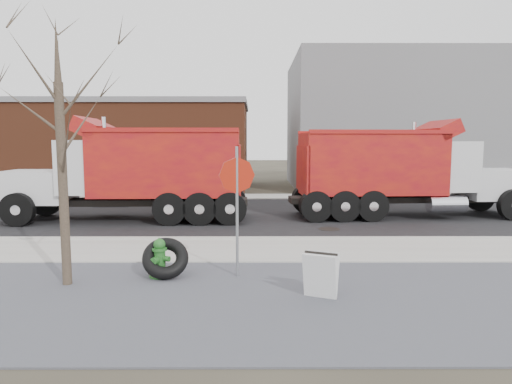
{
  "coord_description": "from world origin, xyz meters",
  "views": [
    {
      "loc": [
        0.56,
        -11.49,
        2.87
      ],
      "look_at": [
        0.59,
        1.79,
        1.4
      ],
      "focal_mm": 32.0,
      "sensor_mm": 36.0,
      "label": 1
    }
  ],
  "objects_px": {
    "fire_hydrant": "(160,260)",
    "dump_truck_red_a": "(400,169)",
    "dump_truck_red_b": "(136,169)",
    "sandwich_board": "(321,275)",
    "stop_sign": "(237,189)",
    "truck_tire": "(165,258)"
  },
  "relations": [
    {
      "from": "fire_hydrant",
      "to": "dump_truck_red_a",
      "type": "distance_m",
      "value": 11.02
    },
    {
      "from": "dump_truck_red_a",
      "to": "dump_truck_red_b",
      "type": "distance_m",
      "value": 9.84
    },
    {
      "from": "sandwich_board",
      "to": "dump_truck_red_a",
      "type": "relative_size",
      "value": 0.09
    },
    {
      "from": "fire_hydrant",
      "to": "dump_truck_red_b",
      "type": "height_order",
      "value": "dump_truck_red_b"
    },
    {
      "from": "sandwich_board",
      "to": "stop_sign",
      "type": "bearing_deg",
      "value": 163.38
    },
    {
      "from": "truck_tire",
      "to": "dump_truck_red_a",
      "type": "xyz_separation_m",
      "value": [
        7.41,
        7.9,
        1.42
      ]
    },
    {
      "from": "stop_sign",
      "to": "sandwich_board",
      "type": "bearing_deg",
      "value": -31.43
    },
    {
      "from": "sandwich_board",
      "to": "fire_hydrant",
      "type": "bearing_deg",
      "value": -178.05
    },
    {
      "from": "truck_tire",
      "to": "dump_truck_red_a",
      "type": "height_order",
      "value": "dump_truck_red_a"
    },
    {
      "from": "dump_truck_red_a",
      "to": "truck_tire",
      "type": "bearing_deg",
      "value": -136.54
    },
    {
      "from": "dump_truck_red_a",
      "to": "stop_sign",
      "type": "bearing_deg",
      "value": -130.24
    },
    {
      "from": "truck_tire",
      "to": "stop_sign",
      "type": "distance_m",
      "value": 2.1
    },
    {
      "from": "sandwich_board",
      "to": "dump_truck_red_b",
      "type": "distance_m",
      "value": 10.11
    },
    {
      "from": "truck_tire",
      "to": "sandwich_board",
      "type": "xyz_separation_m",
      "value": [
        3.09,
        -1.3,
        0.03
      ]
    },
    {
      "from": "dump_truck_red_a",
      "to": "sandwich_board",
      "type": "bearing_deg",
      "value": -118.53
    },
    {
      "from": "fire_hydrant",
      "to": "stop_sign",
      "type": "height_order",
      "value": "stop_sign"
    },
    {
      "from": "fire_hydrant",
      "to": "truck_tire",
      "type": "bearing_deg",
      "value": 29.52
    },
    {
      "from": "sandwich_board",
      "to": "dump_truck_red_b",
      "type": "bearing_deg",
      "value": 147.11
    },
    {
      "from": "truck_tire",
      "to": "sandwich_board",
      "type": "distance_m",
      "value": 3.35
    },
    {
      "from": "fire_hydrant",
      "to": "truck_tire",
      "type": "distance_m",
      "value": 0.13
    },
    {
      "from": "truck_tire",
      "to": "sandwich_board",
      "type": "bearing_deg",
      "value": -22.9
    },
    {
      "from": "fire_hydrant",
      "to": "dump_truck_red_a",
      "type": "bearing_deg",
      "value": 69.4
    }
  ]
}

